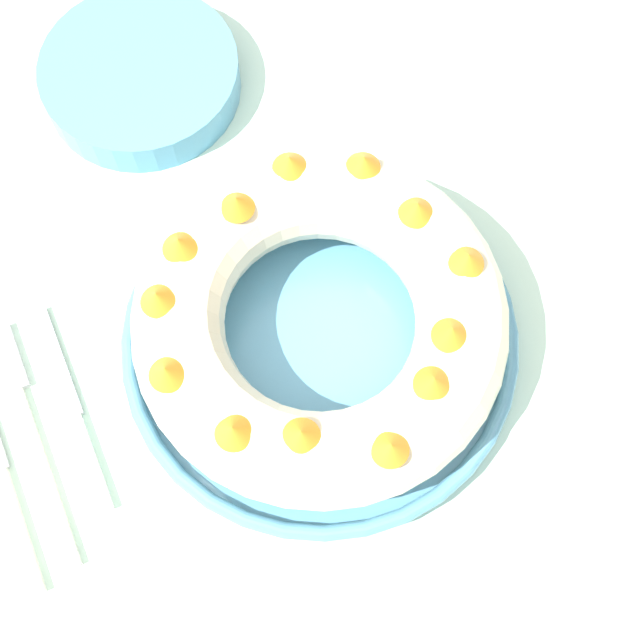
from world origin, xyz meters
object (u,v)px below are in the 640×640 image
Objects in this scene: cake_knife at (73,422)px; side_bowl at (141,77)px; fork at (27,424)px; serving_dish at (320,341)px; bundt_cake at (320,320)px.

side_bowl is at bearing 62.96° from cake_knife.
serving_dish is at bearing -7.98° from fork.
bundt_cake reaches higher than fork.
serving_dish is 1.11× the size of bundt_cake.
bundt_cake is 0.21m from cake_knife.
side_bowl reaches higher than fork.
side_bowl is at bearing 98.96° from serving_dish.
bundt_cake reaches higher than side_bowl.
cake_knife is at bearing 174.43° from serving_dish.
fork is at bearing -126.30° from side_bowl.
serving_dish is 0.24m from fork.
bundt_cake reaches higher than serving_dish.
side_bowl is at bearing 98.95° from bundt_cake.
fork is (-0.24, 0.03, -0.06)m from bundt_cake.
fork is 0.32m from side_bowl.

